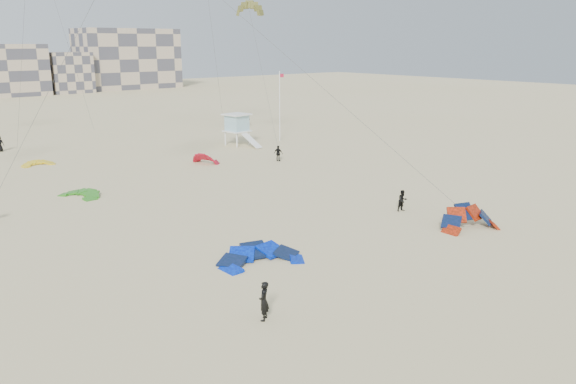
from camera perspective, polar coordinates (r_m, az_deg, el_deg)
ground at (r=28.75m, az=3.02°, el=-10.08°), size 320.00×320.00×0.00m
kite_ground_blue at (r=32.41m, az=-2.72°, el=-7.10°), size 6.18×6.36×2.59m
kite_ground_orange at (r=39.82m, az=17.95°, el=-3.60°), size 5.26×5.26×4.18m
kite_ground_green at (r=48.96m, az=-20.28°, el=-0.41°), size 4.61×4.48×1.20m
kite_ground_red_far at (r=59.27m, az=-8.36°, el=2.91°), size 3.89×3.84×3.00m
kite_ground_yellow at (r=63.18m, az=-24.04°, el=2.50°), size 3.14×3.32×1.32m
kitesurfer_main at (r=25.67m, az=-2.47°, el=-11.01°), size 0.80×0.77×1.84m
kitesurfer_b at (r=42.56m, az=11.56°, el=-0.86°), size 0.89×0.75×1.60m
kitesurfer_d at (r=59.59m, az=-0.99°, el=3.95°), size 0.79×1.06×1.68m
kitesurfer_f at (r=86.50m, az=-4.28°, el=7.37°), size 0.99×1.76×1.81m
kite_fly_olive at (r=68.14m, az=-3.96°, el=17.96°), size 4.34×9.26×15.98m
lifeguard_tower_near at (r=69.15m, az=-5.18°, el=6.32°), size 3.09×5.48×3.86m
flagpole at (r=71.69m, az=-0.84°, el=8.83°), size 0.71×0.11×8.78m
condo_east at (r=165.63m, az=-16.00°, el=12.88°), size 26.00×14.00×16.00m
condo_fill_right at (r=155.42m, az=-21.46°, el=11.23°), size 10.00×10.00×10.00m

